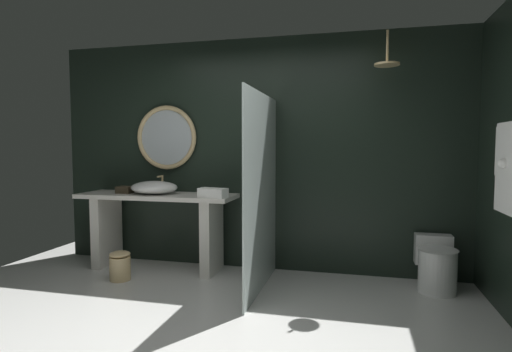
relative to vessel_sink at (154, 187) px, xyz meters
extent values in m
plane|color=silver|center=(1.09, -1.53, -0.93)|extent=(5.76, 5.76, 0.00)
cube|color=black|center=(1.09, 0.37, 0.37)|extent=(4.80, 0.10, 2.60)
cube|color=silver|center=(0.02, 0.02, -0.10)|extent=(1.79, 0.56, 0.05)
cube|color=silver|center=(-0.63, 0.02, -0.53)|extent=(0.11, 0.47, 0.81)
cube|color=silver|center=(0.68, 0.02, -0.53)|extent=(0.11, 0.47, 0.81)
ellipsoid|color=white|center=(0.00, 0.00, 0.00)|extent=(0.53, 0.44, 0.15)
cylinder|color=#D6B77F|center=(0.00, 0.20, 0.03)|extent=(0.02, 0.02, 0.20)
cylinder|color=#D6B77F|center=(0.00, 0.14, 0.12)|extent=(0.02, 0.11, 0.02)
cylinder|color=silver|center=(0.59, 0.01, -0.03)|extent=(0.07, 0.07, 0.09)
cube|color=#3D3323|center=(-0.36, -0.02, -0.03)|extent=(0.17, 0.14, 0.08)
torus|color=#D6B77F|center=(0.02, 0.28, 0.57)|extent=(0.75, 0.05, 0.75)
cylinder|color=#B2BCC1|center=(0.02, 0.29, 0.57)|extent=(0.67, 0.01, 0.67)
cube|color=silver|center=(1.32, -0.35, 0.02)|extent=(0.02, 1.33, 1.90)
cylinder|color=#D6B77F|center=(2.48, -0.02, 1.41)|extent=(0.02, 0.02, 0.31)
cylinder|color=#D6B77F|center=(2.48, -0.02, 1.24)|extent=(0.24, 0.24, 0.02)
cylinder|color=white|center=(3.30, -0.69, 0.42)|extent=(0.11, 0.11, 0.37)
sphere|color=white|center=(3.23, -0.92, 0.34)|extent=(0.07, 0.07, 0.07)
cylinder|color=white|center=(2.98, -0.05, -0.73)|extent=(0.35, 0.35, 0.41)
ellipsoid|color=white|center=(2.98, -0.05, -0.51)|extent=(0.36, 0.40, 0.02)
cube|color=white|center=(2.98, 0.20, -0.58)|extent=(0.35, 0.15, 0.30)
cylinder|color=#D6B77F|center=(-0.17, -0.45, -0.81)|extent=(0.21, 0.21, 0.25)
ellipsoid|color=#D6B77F|center=(-0.17, -0.45, -0.66)|extent=(0.21, 0.21, 0.06)
cube|color=white|center=(0.76, -0.16, -0.02)|extent=(0.32, 0.21, 0.10)
camera|label=1|loc=(2.21, -4.18, 0.46)|focal=28.72mm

